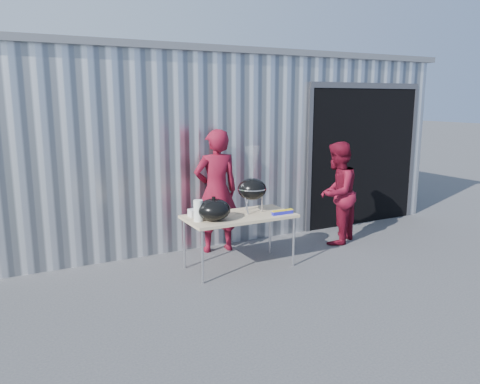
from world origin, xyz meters
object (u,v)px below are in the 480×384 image
folding_table (239,218)px  person_bystander (337,193)px  person_cook (216,191)px  kettle_grill (252,182)px

folding_table → person_bystander: person_bystander is taller
person_bystander → person_cook: bearing=-46.5°
folding_table → person_bystander: bearing=8.4°
folding_table → kettle_grill: size_ratio=1.62×
kettle_grill → person_cook: (-0.20, 0.76, -0.24)m
kettle_grill → person_bystander: bearing=7.6°
person_bystander → folding_table: bearing=-22.4°
person_cook → person_bystander: size_ratio=1.14×
folding_table → person_bystander: (1.92, 0.28, 0.12)m
person_bystander → kettle_grill: bearing=-23.2°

